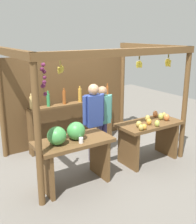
{
  "coord_description": "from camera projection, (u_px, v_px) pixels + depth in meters",
  "views": [
    {
      "loc": [
        -2.79,
        -4.49,
        2.49
      ],
      "look_at": [
        0.0,
        -0.2,
        1.01
      ],
      "focal_mm": 44.23,
      "sensor_mm": 36.0,
      "label": 1
    }
  ],
  "objects": [
    {
      "name": "ground_plane",
      "position": [
        93.0,
        156.0,
        5.77
      ],
      "size": [
        12.0,
        12.0,
        0.0
      ],
      "primitive_type": "plane",
      "color": "slate",
      "rests_on": "ground"
    },
    {
      "name": "market_stall",
      "position": [
        81.0,
        90.0,
        5.76
      ],
      "size": [
        3.17,
        2.12,
        2.25
      ],
      "color": "brown",
      "rests_on": "ground"
    },
    {
      "name": "fruit_counter_left",
      "position": [
        71.0,
        146.0,
        4.5
      ],
      "size": [
        1.28,
        0.64,
        1.1
      ],
      "color": "brown",
      "rests_on": "ground"
    },
    {
      "name": "fruit_counter_right",
      "position": [
        149.0,
        132.0,
        5.43
      ],
      "size": [
        1.28,
        0.65,
        0.94
      ],
      "color": "brown",
      "rests_on": "ground"
    },
    {
      "name": "bottle_shelf_unit",
      "position": [
        72.0,
        112.0,
        6.12
      ],
      "size": [
        2.03,
        0.22,
        1.35
      ],
      "color": "brown",
      "rests_on": "ground"
    },
    {
      "name": "vendor_man",
      "position": [
        94.0,
        116.0,
        5.37
      ],
      "size": [
        0.48,
        0.21,
        1.56
      ],
      "rotation": [
        0.0,
        0.0,
        -0.18
      ],
      "color": "#58505B",
      "rests_on": "ground"
    },
    {
      "name": "vendor_woman",
      "position": [
        102.0,
        115.0,
        5.67
      ],
      "size": [
        0.48,
        0.2,
        1.46
      ],
      "rotation": [
        0.0,
        0.0,
        -0.06
      ],
      "color": "#413A72",
      "rests_on": "ground"
    }
  ]
}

